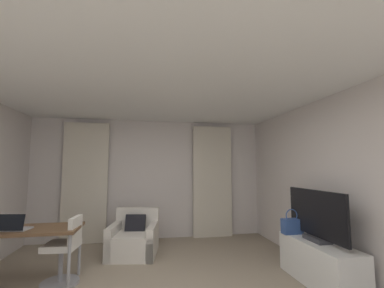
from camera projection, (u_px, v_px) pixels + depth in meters
The scene contains 12 objects.
wall_window at pixel (152, 179), 5.57m from camera, with size 5.12×0.06×2.60m.
wall_right at pixel (365, 188), 3.07m from camera, with size 0.06×6.12×2.60m.
ceiling at pixel (160, 69), 2.73m from camera, with size 5.12×6.12×0.06m, color white.
curtain_left_panel at pixel (85, 182), 5.19m from camera, with size 0.90×0.06×2.50m.
curtain_right_panel at pixel (212, 181), 5.69m from camera, with size 0.90×0.06×2.50m.
armchair at pixel (134, 239), 4.46m from camera, with size 0.93×0.96×0.77m.
desk at pixel (24, 233), 3.30m from camera, with size 1.38×0.62×0.74m.
desk_chair at pixel (64, 254), 3.34m from camera, with size 0.48×0.48×0.88m.
laptop at pixel (15, 227), 3.20m from camera, with size 0.35×0.29×0.22m.
tv_console at pixel (320, 263), 3.32m from camera, with size 0.46×1.21×0.55m.
tv_flatscreen at pixel (316, 216), 3.41m from camera, with size 0.20×1.13×0.69m.
handbag_primary at pixel (292, 226), 3.77m from camera, with size 0.30×0.14×0.37m.
Camera 1 is at (-0.14, -2.66, 1.55)m, focal length 23.26 mm.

